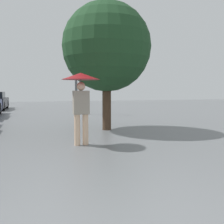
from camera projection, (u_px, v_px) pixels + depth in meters
pedestrian at (81, 90)px, 6.15m from camera, size 0.95×0.95×1.80m
tree at (107, 47)px, 8.50m from camera, size 3.02×3.02×4.36m
street_lamp at (76, 64)px, 14.33m from camera, size 0.36×0.36×4.55m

